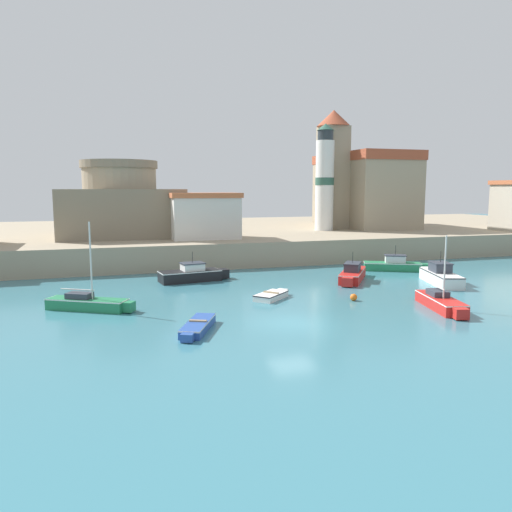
% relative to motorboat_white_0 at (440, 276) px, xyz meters
% --- Properties ---
extents(ground_plane, '(200.00, 200.00, 0.00)m').
position_rel_motorboat_white_0_xyz_m(ground_plane, '(-15.48, -7.51, -0.63)').
color(ground_plane, teal).
extents(quay_seawall, '(120.00, 40.00, 2.43)m').
position_rel_motorboat_white_0_xyz_m(quay_seawall, '(-15.48, 31.59, 0.58)').
color(quay_seawall, gray).
rests_on(quay_seawall, ground).
extents(motorboat_white_0, '(3.22, 6.24, 2.60)m').
position_rel_motorboat_white_0_xyz_m(motorboat_white_0, '(0.00, 0.00, 0.00)').
color(motorboat_white_0, white).
rests_on(motorboat_white_0, ground).
extents(dinghy_white_1, '(3.12, 3.00, 0.50)m').
position_rel_motorboat_white_0_xyz_m(dinghy_white_1, '(-14.53, -1.26, -0.39)').
color(dinghy_white_1, white).
rests_on(dinghy_white_1, ground).
extents(dinghy_blue_2, '(2.59, 4.22, 0.55)m').
position_rel_motorboat_white_0_xyz_m(dinghy_blue_2, '(-20.83, -7.47, -0.37)').
color(dinghy_blue_2, '#284C9E').
rests_on(dinghy_blue_2, ground).
extents(sailboat_red_3, '(2.56, 5.58, 4.65)m').
position_rel_motorboat_white_0_xyz_m(sailboat_red_3, '(-5.33, -7.13, -0.19)').
color(sailboat_red_3, red).
rests_on(sailboat_red_3, ground).
extents(motorboat_red_4, '(4.58, 5.80, 2.39)m').
position_rel_motorboat_white_0_xyz_m(motorboat_red_4, '(-5.99, 3.28, -0.08)').
color(motorboat_red_4, red).
rests_on(motorboat_red_4, ground).
extents(motorboat_black_5, '(5.88, 2.59, 2.42)m').
position_rel_motorboat_white_0_xyz_m(motorboat_black_5, '(-18.61, 6.88, -0.06)').
color(motorboat_black_5, black).
rests_on(motorboat_black_5, ground).
extents(sailboat_green_6, '(5.42, 3.68, 5.49)m').
position_rel_motorboat_white_0_xyz_m(sailboat_green_6, '(-26.48, -0.95, -0.18)').
color(sailboat_green_6, '#237A4C').
rests_on(sailboat_green_6, ground).
extents(motorboat_green_7, '(5.70, 3.65, 2.36)m').
position_rel_motorboat_white_0_xyz_m(motorboat_green_7, '(0.06, 6.64, -0.10)').
color(motorboat_green_7, '#237A4C').
rests_on(motorboat_green_7, ground).
extents(mooring_buoy, '(0.48, 0.48, 0.48)m').
position_rel_motorboat_white_0_xyz_m(mooring_buoy, '(-9.49, -3.48, -0.39)').
color(mooring_buoy, orange).
rests_on(mooring_buoy, ground).
extents(church, '(12.18, 15.71, 14.79)m').
position_rel_motorboat_white_0_xyz_m(church, '(7.82, 27.41, 7.05)').
color(church, gray).
rests_on(church, quay_seawall).
extents(fortress, '(12.67, 12.67, 8.04)m').
position_rel_motorboat_white_0_xyz_m(fortress, '(-23.48, 23.72, 4.89)').
color(fortress, gray).
rests_on(fortress, quay_seawall).
extents(lighthouse, '(2.27, 2.27, 12.78)m').
position_rel_motorboat_white_0_xyz_m(lighthouse, '(0.52, 23.01, 7.99)').
color(lighthouse, silver).
rests_on(lighthouse, quay_seawall).
extents(harbor_shed_near_wharf, '(7.08, 4.74, 4.64)m').
position_rel_motorboat_white_0_xyz_m(harbor_shed_near_wharf, '(-15.48, 17.32, 4.14)').
color(harbor_shed_near_wharf, silver).
rests_on(harbor_shed_near_wharf, quay_seawall).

